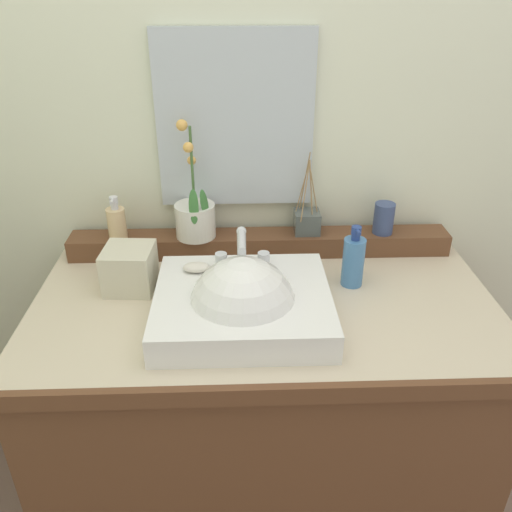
# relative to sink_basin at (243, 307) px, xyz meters

# --- Properties ---
(wall_back) EXTENTS (3.00, 0.20, 2.74)m
(wall_back) POSITION_rel_sink_basin_xyz_m (0.06, 0.52, 0.50)
(wall_back) COLOR silver
(wall_back) RESTS_ON ground
(vanity_cabinet) EXTENTS (1.22, 0.67, 0.84)m
(vanity_cabinet) POSITION_rel_sink_basin_xyz_m (0.06, 0.08, -0.45)
(vanity_cabinet) COLOR brown
(vanity_cabinet) RESTS_ON ground
(back_ledge) EXTENTS (1.15, 0.10, 0.06)m
(back_ledge) POSITION_rel_sink_basin_xyz_m (0.06, 0.36, -0.00)
(back_ledge) COLOR brown
(back_ledge) RESTS_ON vanity_cabinet
(sink_basin) EXTENTS (0.43, 0.38, 0.29)m
(sink_basin) POSITION_rel_sink_basin_xyz_m (0.00, 0.00, 0.00)
(sink_basin) COLOR white
(sink_basin) RESTS_ON vanity_cabinet
(soap_bar) EXTENTS (0.07, 0.04, 0.02)m
(soap_bar) POSITION_rel_sink_basin_xyz_m (-0.12, 0.12, 0.05)
(soap_bar) COLOR silver
(soap_bar) RESTS_ON sink_basin
(potted_plant) EXTENTS (0.12, 0.12, 0.35)m
(potted_plant) POSITION_rel_sink_basin_xyz_m (-0.14, 0.35, 0.10)
(potted_plant) COLOR silver
(potted_plant) RESTS_ON back_ledge
(soap_dispenser) EXTENTS (0.05, 0.06, 0.13)m
(soap_dispenser) POSITION_rel_sink_basin_xyz_m (-0.36, 0.34, 0.08)
(soap_dispenser) COLOR beige
(soap_dispenser) RESTS_ON back_ledge
(tumbler_cup) EXTENTS (0.06, 0.06, 0.10)m
(tumbler_cup) POSITION_rel_sink_basin_xyz_m (0.43, 0.35, 0.08)
(tumbler_cup) COLOR #37466F
(tumbler_cup) RESTS_ON back_ledge
(reed_diffuser) EXTENTS (0.08, 0.09, 0.25)m
(reed_diffuser) POSITION_rel_sink_basin_xyz_m (0.20, 0.36, 0.06)
(reed_diffuser) COLOR #4C5451
(reed_diffuser) RESTS_ON back_ledge
(lotion_bottle) EXTENTS (0.06, 0.06, 0.18)m
(lotion_bottle) POSITION_rel_sink_basin_xyz_m (0.30, 0.16, 0.04)
(lotion_bottle) COLOR teal
(lotion_bottle) RESTS_ON vanity_cabinet
(tissue_box) EXTENTS (0.14, 0.14, 0.12)m
(tissue_box) POSITION_rel_sink_basin_xyz_m (-0.30, 0.17, 0.02)
(tissue_box) COLOR beige
(tissue_box) RESTS_ON vanity_cabinet
(mirror) EXTENTS (0.45, 0.02, 0.50)m
(mirror) POSITION_rel_sink_basin_xyz_m (-0.01, 0.41, 0.36)
(mirror) COLOR silver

